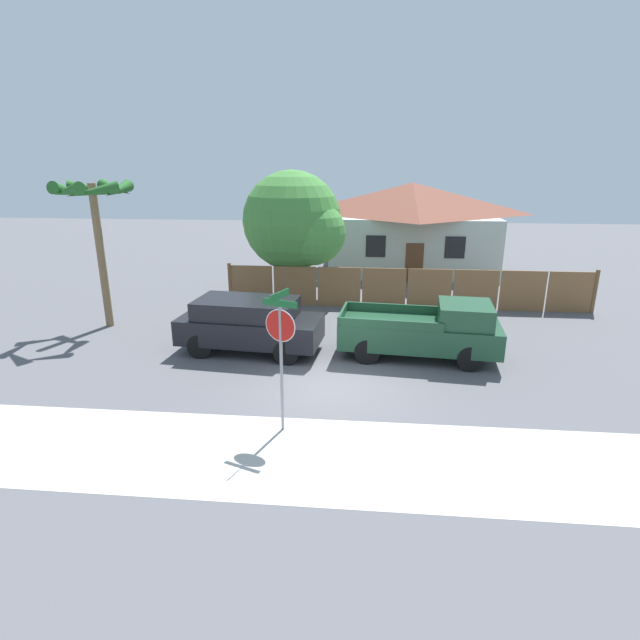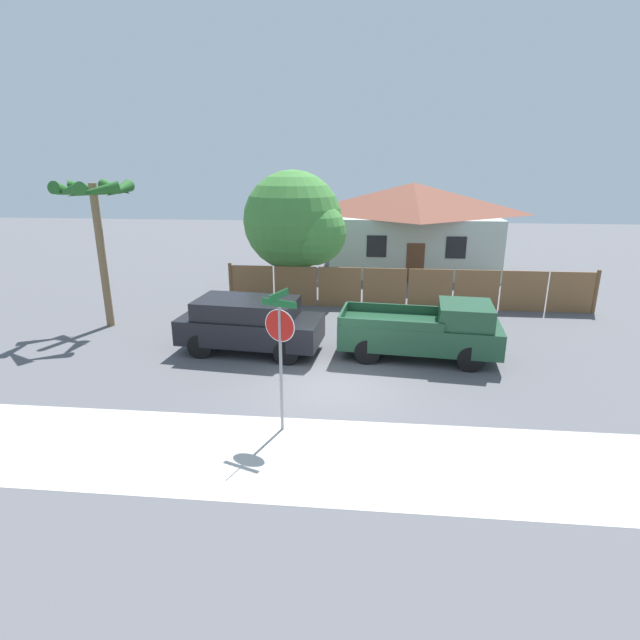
# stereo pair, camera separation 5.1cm
# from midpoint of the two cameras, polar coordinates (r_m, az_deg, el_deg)

# --- Properties ---
(ground_plane) EXTENTS (80.00, 80.00, 0.00)m
(ground_plane) POSITION_cam_midpoint_polar(r_m,az_deg,el_deg) (13.98, 1.27, -7.38)
(ground_plane) COLOR #56565B
(sidewalk_strip) EXTENTS (36.00, 3.20, 0.01)m
(sidewalk_strip) POSITION_cam_midpoint_polar(r_m,az_deg,el_deg) (10.83, -0.15, -15.40)
(sidewalk_strip) COLOR beige
(sidewalk_strip) RESTS_ON ground
(wooden_fence) EXTENTS (15.22, 0.12, 1.79)m
(wooden_fence) POSITION_cam_midpoint_polar(r_m,az_deg,el_deg) (21.22, 9.79, 3.57)
(wooden_fence) COLOR brown
(wooden_fence) RESTS_ON ground
(house) EXTENTS (9.49, 7.11, 4.83)m
(house) POSITION_cam_midpoint_polar(r_m,az_deg,el_deg) (29.03, 10.27, 10.61)
(house) COLOR #B2C1B7
(house) RESTS_ON ground
(oak_tree) EXTENTS (4.49, 4.28, 5.61)m
(oak_tree) POSITION_cam_midpoint_polar(r_m,az_deg,el_deg) (21.98, -2.76, 10.97)
(oak_tree) COLOR brown
(oak_tree) RESTS_ON ground
(palm_tree) EXTENTS (2.62, 2.83, 5.31)m
(palm_tree) POSITION_cam_midpoint_polar(r_m,az_deg,el_deg) (19.64, -24.50, 12.13)
(palm_tree) COLOR brown
(palm_tree) RESTS_ON ground
(red_suv) EXTENTS (4.68, 2.36, 1.75)m
(red_suv) POSITION_cam_midpoint_polar(r_m,az_deg,el_deg) (16.17, -8.13, -0.36)
(red_suv) COLOR black
(red_suv) RESTS_ON ground
(orange_pickup) EXTENTS (5.05, 2.36, 1.83)m
(orange_pickup) POSITION_cam_midpoint_polar(r_m,az_deg,el_deg) (15.86, 11.95, -1.21)
(orange_pickup) COLOR #1E472D
(orange_pickup) RESTS_ON ground
(stop_sign) EXTENTS (0.80, 0.72, 3.28)m
(stop_sign) POSITION_cam_midpoint_polar(r_m,az_deg,el_deg) (10.91, -4.65, -2.16)
(stop_sign) COLOR gray
(stop_sign) RESTS_ON ground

